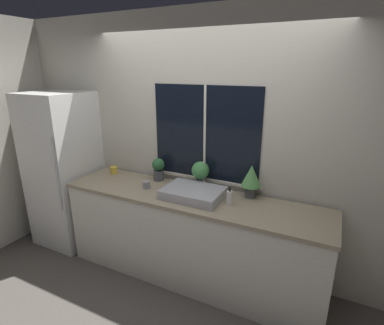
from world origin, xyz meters
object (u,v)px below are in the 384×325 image
object	(u,v)px
mug_yellow	(114,170)
refrigerator	(65,170)
soap_bottle	(229,197)
sink	(193,193)
mug_grey	(146,185)
potted_plant_left	(158,168)
potted_plant_right	(251,178)
potted_plant_center	(200,172)

from	to	relation	value
mug_yellow	refrigerator	bearing A→B (deg)	-164.39
soap_bottle	sink	bearing A→B (deg)	179.52
sink	soap_bottle	xyz separation A→B (m)	(0.37, -0.00, 0.03)
mug_grey	refrigerator	bearing A→B (deg)	178.59
potted_plant_left	refrigerator	bearing A→B (deg)	-169.36
sink	mug_yellow	bearing A→B (deg)	170.64
potted_plant_right	potted_plant_left	bearing A→B (deg)	180.00
potted_plant_right	mug_yellow	xyz separation A→B (m)	(-1.65, -0.05, -0.16)
sink	potted_plant_left	xyz separation A→B (m)	(-0.55, 0.24, 0.09)
sink	refrigerator	bearing A→B (deg)	179.55
refrigerator	mug_yellow	world-z (taller)	refrigerator
sink	potted_plant_left	size ratio (longest dim) A/B	2.23
potted_plant_left	mug_grey	xyz separation A→B (m)	(0.01, -0.26, -0.10)
sink	potted_plant_center	distance (m)	0.28
potted_plant_right	soap_bottle	xyz separation A→B (m)	(-0.13, -0.25, -0.13)
refrigerator	potted_plant_right	bearing A→B (deg)	5.77
potted_plant_right	refrigerator	bearing A→B (deg)	-174.23
potted_plant_center	soap_bottle	size ratio (longest dim) A/B	1.65
refrigerator	potted_plant_right	distance (m)	2.29
sink	soap_bottle	bearing A→B (deg)	-0.48
refrigerator	mug_grey	distance (m)	1.23
sink	potted_plant_left	bearing A→B (deg)	156.20
soap_bottle	mug_grey	world-z (taller)	soap_bottle
potted_plant_right	mug_yellow	world-z (taller)	potted_plant_right
refrigerator	potted_plant_left	size ratio (longest dim) A/B	7.39
potted_plant_right	sink	bearing A→B (deg)	-153.86
potted_plant_left	soap_bottle	world-z (taller)	potted_plant_left
potted_plant_center	mug_yellow	world-z (taller)	potted_plant_center
mug_grey	potted_plant_left	bearing A→B (deg)	91.94
potted_plant_left	potted_plant_right	xyz separation A→B (m)	(1.05, 0.00, 0.06)
potted_plant_center	potted_plant_right	bearing A→B (deg)	0.00
soap_bottle	refrigerator	bearing A→B (deg)	179.55
potted_plant_right	potted_plant_center	bearing A→B (deg)	180.00
potted_plant_left	soap_bottle	size ratio (longest dim) A/B	1.46
potted_plant_right	mug_grey	world-z (taller)	potted_plant_right
mug_grey	soap_bottle	bearing A→B (deg)	0.83
potted_plant_left	potted_plant_center	distance (m)	0.51
potted_plant_right	soap_bottle	distance (m)	0.31
soap_bottle	mug_grey	distance (m)	0.91
sink	potted_plant_center	world-z (taller)	sink
potted_plant_right	mug_grey	xyz separation A→B (m)	(-1.04, -0.26, -0.16)
refrigerator	potted_plant_center	world-z (taller)	refrigerator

